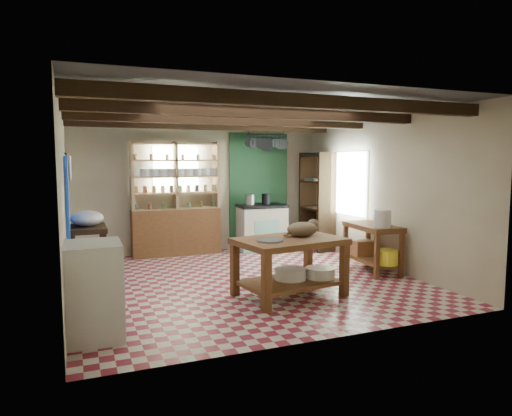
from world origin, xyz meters
name	(u,v)px	position (x,y,z in m)	size (l,w,h in m)	color
floor	(244,281)	(0.00, 0.00, -0.01)	(5.00, 5.00, 0.02)	maroon
ceiling	(243,109)	(0.00, 0.00, 2.60)	(5.00, 5.00, 0.02)	#4C4C52
wall_back	(201,187)	(0.00, 2.50, 1.30)	(5.00, 0.04, 2.60)	beige
wall_front	(330,214)	(0.00, -2.50, 1.30)	(5.00, 0.04, 2.60)	beige
wall_left	(64,202)	(-2.50, 0.00, 1.30)	(0.04, 5.00, 2.60)	beige
wall_right	(381,192)	(2.50, 0.00, 1.30)	(0.04, 5.00, 2.60)	beige
ceiling_beams	(243,117)	(0.00, 0.00, 2.48)	(5.00, 3.80, 0.15)	black
blue_wall_patch	(68,210)	(-2.47, 0.90, 1.10)	(0.04, 1.40, 1.60)	blue
green_wall_patch	(259,188)	(1.25, 2.47, 1.25)	(1.30, 0.04, 2.30)	#1E4C2C
window_back	(176,167)	(-0.50, 2.48, 1.70)	(0.90, 0.02, 0.80)	#B7CBB4
window_right	(347,183)	(2.48, 1.00, 1.40)	(0.02, 1.30, 1.20)	#B7CBB4
utensil_rail	(66,166)	(-2.44, -1.20, 1.78)	(0.06, 0.90, 0.28)	black
pot_rack	(267,143)	(1.25, 2.05, 2.18)	(0.86, 0.12, 0.36)	black
shelving_unit	(176,199)	(-0.55, 2.31, 1.10)	(1.70, 0.34, 2.20)	tan
tall_rack	(317,201)	(2.28, 1.80, 1.00)	(0.40, 0.86, 2.00)	black
work_table	(289,267)	(0.30, -0.98, 0.40)	(1.40, 0.93, 0.79)	brown
stove	(261,227)	(1.18, 2.15, 0.47)	(0.96, 0.65, 0.94)	beige
prep_table	(89,251)	(-2.20, 1.13, 0.40)	(0.55, 0.80, 0.81)	black
white_cabinet	(94,290)	(-2.22, -1.56, 0.50)	(0.55, 0.66, 1.00)	silver
right_counter	(372,248)	(2.18, -0.24, 0.39)	(0.55, 1.10, 0.79)	brown
cat	(302,229)	(0.53, -0.89, 0.89)	(0.44, 0.34, 0.20)	#7B6347
steel_tray	(270,241)	(-0.04, -1.09, 0.80)	(0.34, 0.34, 0.02)	#95949B
basin_large	(290,274)	(0.34, -0.93, 0.29)	(0.43, 0.43, 0.15)	silver
basin_small	(320,273)	(0.76, -1.01, 0.28)	(0.41, 0.41, 0.14)	silver
kettle_left	(250,200)	(0.93, 2.16, 1.04)	(0.18, 0.18, 0.21)	#95949B
kettle_right	(266,199)	(1.28, 2.15, 1.05)	(0.17, 0.17, 0.22)	black
enamel_bowl	(87,218)	(-2.20, 1.13, 0.93)	(0.49, 0.49, 0.25)	silver
white_bucket	(382,219)	(2.10, -0.59, 0.92)	(0.27, 0.27, 0.27)	silver
wicker_basket	(363,248)	(2.20, 0.06, 0.34)	(0.37, 0.30, 0.26)	#9C653F
yellow_tub	(387,257)	(2.14, -0.69, 0.33)	(0.32, 0.32, 0.24)	yellow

